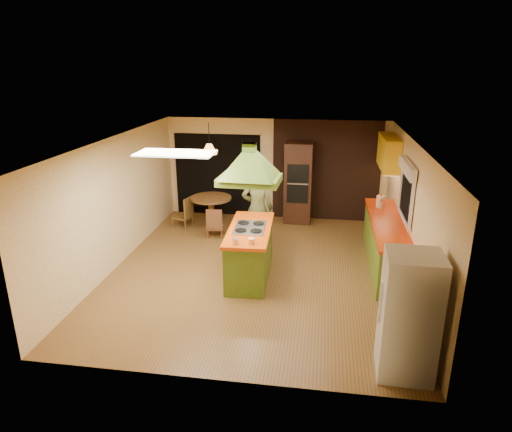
% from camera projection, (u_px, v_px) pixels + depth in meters
% --- Properties ---
extents(ground, '(6.50, 6.50, 0.00)m').
position_uv_depth(ground, '(257.00, 270.00, 8.83)').
color(ground, brown).
rests_on(ground, ground).
extents(room_walls, '(5.50, 6.50, 6.50)m').
position_uv_depth(room_walls, '(257.00, 209.00, 8.42)').
color(room_walls, '#F9E5B3').
rests_on(room_walls, ground).
extents(ceiling_plane, '(6.50, 6.50, 0.00)m').
position_uv_depth(ceiling_plane, '(257.00, 141.00, 8.02)').
color(ceiling_plane, silver).
rests_on(ceiling_plane, room_walls).
extents(brick_panel, '(2.64, 0.03, 2.50)m').
position_uv_depth(brick_panel, '(326.00, 171.00, 11.27)').
color(brick_panel, '#381E14').
rests_on(brick_panel, ground).
extents(nook_opening, '(2.20, 0.03, 2.10)m').
position_uv_depth(nook_opening, '(218.00, 175.00, 11.72)').
color(nook_opening, black).
rests_on(nook_opening, ground).
extents(right_counter, '(0.62, 3.05, 0.92)m').
position_uv_depth(right_counter, '(385.00, 243.00, 8.90)').
color(right_counter, olive).
rests_on(right_counter, ground).
extents(upper_cabinets, '(0.34, 1.40, 0.70)m').
position_uv_depth(upper_cabinets, '(389.00, 152.00, 9.89)').
color(upper_cabinets, yellow).
rests_on(upper_cabinets, room_walls).
extents(window_right, '(0.12, 1.35, 1.06)m').
position_uv_depth(window_right, '(407.00, 181.00, 8.25)').
color(window_right, black).
rests_on(window_right, room_walls).
extents(fluor_panel, '(1.20, 0.60, 0.03)m').
position_uv_depth(fluor_panel, '(175.00, 153.00, 7.06)').
color(fluor_panel, white).
rests_on(fluor_panel, ceiling_plane).
extents(kitchen_island, '(0.84, 1.93, 0.96)m').
position_uv_depth(kitchen_island, '(250.00, 252.00, 8.47)').
color(kitchen_island, '#56721C').
rests_on(kitchen_island, ground).
extents(range_hood, '(1.11, 0.82, 0.80)m').
position_uv_depth(range_hood, '(249.00, 158.00, 7.90)').
color(range_hood, '#506D1B').
rests_on(range_hood, ceiling_plane).
extents(man, '(0.70, 0.50, 1.80)m').
position_uv_depth(man, '(257.00, 209.00, 9.55)').
color(man, brown).
rests_on(man, ground).
extents(refrigerator, '(0.70, 0.66, 1.66)m').
position_uv_depth(refrigerator, '(409.00, 316.00, 5.68)').
color(refrigerator, silver).
rests_on(refrigerator, ground).
extents(wall_oven, '(0.67, 0.61, 1.99)m').
position_uv_depth(wall_oven, '(298.00, 183.00, 11.18)').
color(wall_oven, '#412215').
rests_on(wall_oven, ground).
extents(dining_table, '(0.98, 0.98, 0.74)m').
position_uv_depth(dining_table, '(211.00, 206.00, 11.00)').
color(dining_table, brown).
rests_on(dining_table, ground).
extents(chair_left, '(0.49, 0.49, 0.74)m').
position_uv_depth(chair_left, '(182.00, 211.00, 11.06)').
color(chair_left, brown).
rests_on(chair_left, ground).
extents(chair_near, '(0.42, 0.42, 0.69)m').
position_uv_depth(chair_near, '(215.00, 222.00, 10.41)').
color(chair_near, brown).
rests_on(chair_near, ground).
extents(pendant_lamp, '(0.45, 0.45, 0.23)m').
position_uv_depth(pendant_lamp, '(209.00, 149.00, 10.55)').
color(pendant_lamp, '#FF9E3F').
rests_on(pendant_lamp, ceiling_plane).
extents(canister_large, '(0.17, 0.17, 0.24)m').
position_uv_depth(canister_large, '(380.00, 201.00, 9.57)').
color(canister_large, '#FBF0CA').
rests_on(canister_large, right_counter).
extents(canister_medium, '(0.17, 0.17, 0.18)m').
position_uv_depth(canister_medium, '(379.00, 200.00, 9.77)').
color(canister_medium, '#F8EFC7').
rests_on(canister_medium, right_counter).
extents(canister_small, '(0.13, 0.13, 0.15)m').
position_uv_depth(canister_small, '(381.00, 205.00, 9.50)').
color(canister_small, beige).
rests_on(canister_small, right_counter).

